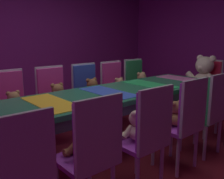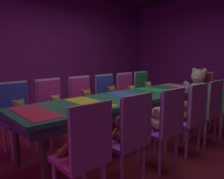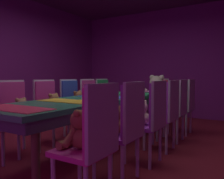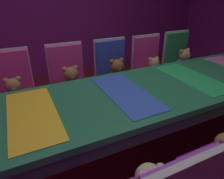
% 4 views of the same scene
% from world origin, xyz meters
% --- Properties ---
extents(ground_plane, '(7.90, 7.90, 0.00)m').
position_xyz_m(ground_plane, '(0.00, 0.00, 0.00)').
color(ground_plane, maroon).
extents(banquet_table, '(0.90, 3.48, 0.75)m').
position_xyz_m(banquet_table, '(0.00, 0.00, 0.66)').
color(banquet_table, '#26724C').
rests_on(banquet_table, ground_plane).
extents(chair_left_1, '(0.42, 0.41, 0.98)m').
position_xyz_m(chair_left_1, '(-0.87, -0.85, 0.60)').
color(chair_left_1, '#CC338C').
rests_on(chair_left_1, ground_plane).
extents(teddy_left_1, '(0.24, 0.31, 0.30)m').
position_xyz_m(teddy_left_1, '(-0.73, -0.85, 0.59)').
color(teddy_left_1, '#9E7247').
rests_on(teddy_left_1, chair_left_1).
extents(chair_left_2, '(0.42, 0.41, 0.98)m').
position_xyz_m(chair_left_2, '(-0.86, -0.27, 0.60)').
color(chair_left_2, '#CC338C').
rests_on(chair_left_2, ground_plane).
extents(teddy_left_2, '(0.26, 0.34, 0.32)m').
position_xyz_m(teddy_left_2, '(-0.72, -0.27, 0.60)').
color(teddy_left_2, olive).
rests_on(teddy_left_2, chair_left_2).
extents(chair_left_3, '(0.42, 0.41, 0.98)m').
position_xyz_m(chair_left_3, '(-0.86, 0.29, 0.60)').
color(chair_left_3, '#2D47B2').
rests_on(chair_left_3, ground_plane).
extents(teddy_left_3, '(0.27, 0.35, 0.33)m').
position_xyz_m(teddy_left_3, '(-0.71, 0.29, 0.60)').
color(teddy_left_3, brown).
rests_on(teddy_left_3, chair_left_3).
extents(chair_left_4, '(0.42, 0.41, 0.98)m').
position_xyz_m(chair_left_4, '(-0.84, 0.81, 0.60)').
color(chair_left_4, '#CC338C').
rests_on(chair_left_4, ground_plane).
extents(teddy_left_4, '(0.23, 0.30, 0.28)m').
position_xyz_m(teddy_left_4, '(-0.70, 0.81, 0.58)').
color(teddy_left_4, tan).
rests_on(teddy_left_4, chair_left_4).
extents(chair_left_5, '(0.42, 0.41, 0.98)m').
position_xyz_m(chair_left_5, '(-0.88, 1.36, 0.60)').
color(chair_left_5, '#268C4C').
rests_on(chair_left_5, ground_plane).
extents(teddy_left_5, '(0.26, 0.34, 0.32)m').
position_xyz_m(teddy_left_5, '(-0.73, 1.36, 0.59)').
color(teddy_left_5, tan).
rests_on(teddy_left_5, chair_left_5).
extents(teddy_right_3, '(0.22, 0.29, 0.27)m').
position_xyz_m(teddy_right_3, '(0.73, 0.31, 0.58)').
color(teddy_right_3, olive).
rests_on(teddy_right_3, chair_right_3).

